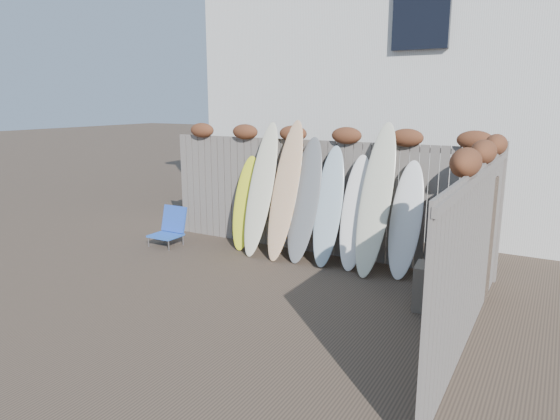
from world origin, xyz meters
The scene contains 15 objects.
ground centered at (0.00, 0.00, 0.00)m, with size 80.00×80.00×0.00m, color #493A2D.
back_fence centered at (0.06, 2.39, 1.18)m, with size 6.05×0.28×2.24m.
right_fence centered at (2.99, 0.25, 1.14)m, with size 0.28×4.40×2.24m.
house centered at (0.50, 6.50, 3.20)m, with size 8.50×5.50×6.33m.
beach_chair centered at (-2.56, 1.50, 0.33)m, with size 0.54×0.58×0.71m.
wooden_crate centered at (2.48, 0.89, 0.30)m, with size 0.51×0.43×0.60m, color #735D56.
lattice_panel centered at (2.94, 1.11, 0.85)m, with size 0.05×1.13×1.70m, color #3A2E23.
surfboard_0 centered at (-1.20, 2.04, 0.84)m, with size 0.47×0.07×1.75m, color yellow.
surfboard_1 centered at (-0.79, 1.92, 1.15)m, with size 0.50×0.07×2.40m, color beige.
surfboard_2 centered at (-0.30, 1.91, 1.17)m, with size 0.50×0.07×2.45m, color #E0C17D.
surfboard_3 centered at (0.05, 1.95, 1.04)m, with size 0.53×0.07×2.16m, color slate.
surfboard_4 centered at (0.48, 1.96, 0.97)m, with size 0.46×0.07×2.02m, color #A0B7C4.
surfboard_5 centered at (0.94, 1.99, 0.91)m, with size 0.47×0.07×1.89m, color white.
surfboard_6 centered at (1.30, 1.90, 1.18)m, with size 0.51×0.07×2.45m, color beige.
surfboard_7 centered at (1.76, 1.99, 0.89)m, with size 0.49×0.07×1.85m, color white.
Camera 1 is at (3.74, -5.37, 2.66)m, focal length 32.00 mm.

